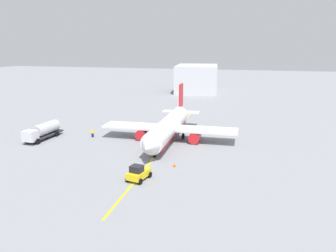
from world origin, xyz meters
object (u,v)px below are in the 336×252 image
pushback_tug (138,173)px  safety_cone_nose (174,165)px  airplane (169,127)px  fuel_tanker (43,131)px  refueling_worker (93,133)px

pushback_tug → safety_cone_nose: (-6.05, 3.61, -0.70)m
airplane → fuel_tanker: size_ratio=3.19×
refueling_worker → safety_cone_nose: (11.73, 19.92, -0.51)m
pushback_tug → refueling_worker: size_ratio=2.29×
pushback_tug → fuel_tanker: bearing=-119.1°
pushback_tug → safety_cone_nose: size_ratio=6.36×
airplane → pushback_tug: (19.58, 0.93, -1.64)m
pushback_tug → refueling_worker: bearing=-137.5°
fuel_tanker → safety_cone_nose: (7.90, 28.63, -1.40)m
airplane → pushback_tug: bearing=2.7°
airplane → safety_cone_nose: bearing=18.5°
airplane → fuel_tanker: bearing=-76.8°
airplane → pushback_tug: size_ratio=7.74×
airplane → refueling_worker: bearing=-83.3°
safety_cone_nose → airplane: bearing=-161.5°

